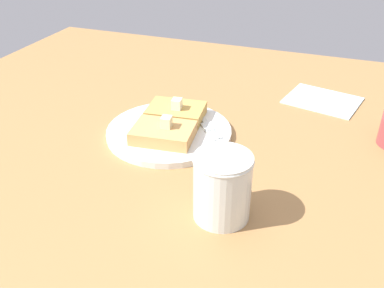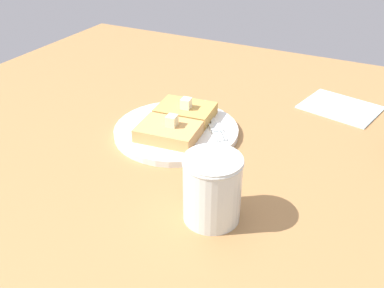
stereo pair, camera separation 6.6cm
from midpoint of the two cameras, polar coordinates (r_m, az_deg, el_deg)
The scene contains 9 objects.
table_surface at distance 79.62cm, azimuth -8.00°, elevation 1.04°, with size 105.90×105.90×2.06cm, color #9B6F41.
plate at distance 77.57cm, azimuth -5.36°, elevation 1.79°, with size 22.42×22.42×1.15cm.
toast_slice_left at distance 80.17cm, azimuth -4.50°, elevation 4.18°, with size 7.60×10.28×2.25cm, color tan.
toast_slice_middle at distance 73.47cm, azimuth -6.42°, elevation 1.39°, with size 7.60×10.28×2.25cm, color tan.
butter_pat_primary at distance 78.60cm, azimuth -4.44°, elevation 5.29°, with size 1.90×1.71×1.90cm, color #F4EDC8.
butter_pat_secondary at distance 72.53cm, azimuth -6.03°, elevation 2.87°, with size 1.90×1.71×1.90cm, color beige.
fork at distance 78.95cm, azimuth -0.71°, elevation 3.05°, with size 13.66×10.74×0.36cm.
syrup_jar at distance 56.34cm, azimuth 0.71°, elevation -6.18°, with size 7.87×7.87×9.40cm.
napkin at distance 92.74cm, azimuth 15.09°, elevation 5.59°, with size 11.51×14.25×0.30cm, color silver.
Camera 1 is at (61.55, 30.93, 40.52)cm, focal length 40.00 mm.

